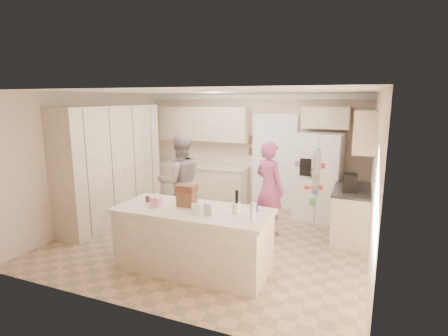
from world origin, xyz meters
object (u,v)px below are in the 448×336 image
at_px(tissue_box, 156,202).
at_px(dollhouse_body, 187,199).
at_px(island_base, 193,240).
at_px(coffee_maker, 350,183).
at_px(utensil_crock, 236,208).
at_px(refrigerator, 318,177).
at_px(teen_boy, 180,182).
at_px(teen_girl, 269,188).

xyz_separation_m(tissue_box, dollhouse_body, (0.40, 0.20, 0.04)).
relative_size(island_base, dollhouse_body, 8.46).
relative_size(coffee_maker, utensil_crock, 2.00).
distance_m(island_base, dollhouse_body, 0.62).
distance_m(refrigerator, teen_boy, 2.84).
bearing_deg(island_base, dollhouse_body, 146.31).
bearing_deg(dollhouse_body, teen_girl, 64.19).
bearing_deg(utensil_crock, refrigerator, 75.53).
bearing_deg(tissue_box, dollhouse_body, 26.57).
bearing_deg(coffee_maker, island_base, -137.17).
xyz_separation_m(dollhouse_body, teen_girl, (0.81, 1.68, -0.17)).
height_order(tissue_box, teen_girl, teen_girl).
xyz_separation_m(coffee_maker, utensil_crock, (-1.40, -1.85, -0.07)).
height_order(island_base, teen_boy, teen_boy).
relative_size(utensil_crock, tissue_box, 1.07).
height_order(tissue_box, teen_boy, teen_boy).
bearing_deg(teen_girl, utensil_crock, 117.43).
bearing_deg(tissue_box, teen_boy, 106.55).
height_order(island_base, dollhouse_body, dollhouse_body).
height_order(refrigerator, tissue_box, refrigerator).
distance_m(refrigerator, island_base, 3.30).
distance_m(tissue_box, teen_boy, 1.64).
bearing_deg(teen_girl, refrigerator, -94.23).
xyz_separation_m(coffee_maker, island_base, (-2.05, -1.90, -0.63)).
height_order(coffee_maker, teen_boy, teen_boy).
relative_size(teen_boy, teen_girl, 1.04).
xyz_separation_m(teen_boy, teen_girl, (1.68, 0.31, -0.04)).
distance_m(coffee_maker, utensil_crock, 2.32).
xyz_separation_m(island_base, teen_boy, (-1.02, 1.47, 0.47)).
bearing_deg(utensil_crock, coffee_maker, 52.88).
xyz_separation_m(tissue_box, teen_girl, (1.21, 1.88, -0.13)).
bearing_deg(coffee_maker, teen_girl, -175.03).
xyz_separation_m(refrigerator, island_base, (-1.40, -2.96, -0.46)).
bearing_deg(teen_girl, tissue_box, 85.01).
bearing_deg(dollhouse_body, refrigerator, 61.52).
height_order(refrigerator, coffee_maker, refrigerator).
bearing_deg(coffee_maker, dollhouse_body, -140.71).
relative_size(refrigerator, tissue_box, 12.86).
bearing_deg(tissue_box, teen_girl, 57.18).
distance_m(island_base, tissue_box, 0.79).
bearing_deg(refrigerator, teen_girl, -116.15).
xyz_separation_m(coffee_maker, dollhouse_body, (-2.20, -1.80, -0.03)).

